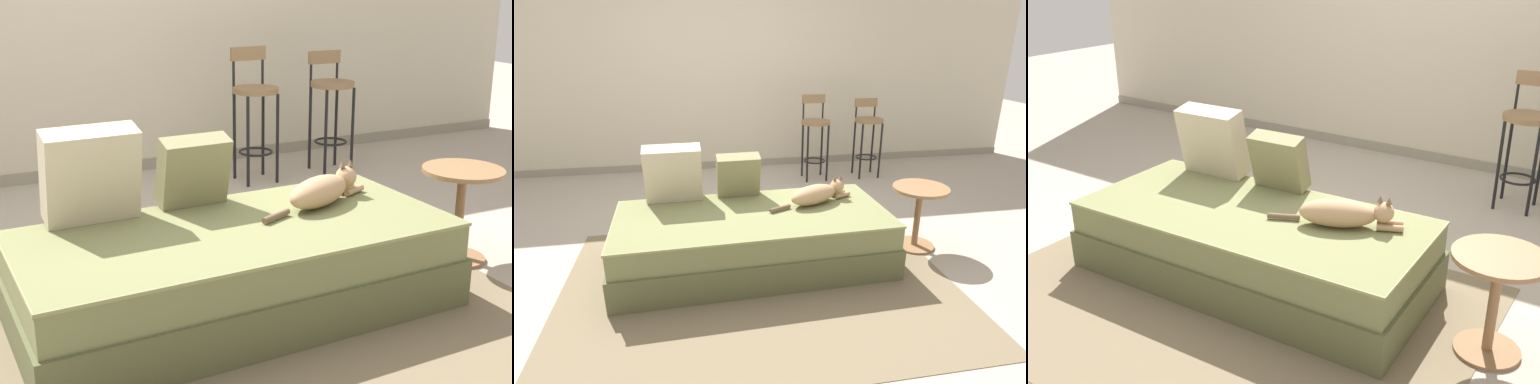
# 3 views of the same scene
# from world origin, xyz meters

# --- Properties ---
(ground_plane) EXTENTS (16.00, 16.00, 0.00)m
(ground_plane) POSITION_xyz_m (0.00, 0.00, 0.00)
(ground_plane) COLOR #A89E8E
(ground_plane) RESTS_ON ground
(wall_back_panel) EXTENTS (8.00, 0.10, 2.60)m
(wall_back_panel) POSITION_xyz_m (0.00, 2.25, 1.30)
(wall_back_panel) COLOR beige
(wall_back_panel) RESTS_ON ground
(wall_baseboard_trim) EXTENTS (8.00, 0.02, 0.09)m
(wall_baseboard_trim) POSITION_xyz_m (0.00, 2.20, 0.04)
(wall_baseboard_trim) COLOR gray
(wall_baseboard_trim) RESTS_ON ground
(area_rug) EXTENTS (2.73, 2.04, 0.01)m
(area_rug) POSITION_xyz_m (0.00, -0.70, 0.00)
(area_rug) COLOR #75664C
(area_rug) RESTS_ON ground
(couch) EXTENTS (2.06, 1.00, 0.42)m
(couch) POSITION_xyz_m (0.00, -0.40, 0.22)
(couch) COLOR brown
(couch) RESTS_ON ground
(throw_pillow_corner) EXTENTS (0.44, 0.25, 0.46)m
(throw_pillow_corner) POSITION_xyz_m (-0.57, -0.05, 0.65)
(throw_pillow_corner) COLOR beige
(throw_pillow_corner) RESTS_ON couch
(throw_pillow_middle) EXTENTS (0.35, 0.22, 0.36)m
(throw_pillow_middle) POSITION_xyz_m (-0.06, -0.03, 0.61)
(throw_pillow_middle) COLOR #847F56
(throw_pillow_middle) RESTS_ON couch
(cat) EXTENTS (0.71, 0.35, 0.19)m
(cat) POSITION_xyz_m (0.52, -0.29, 0.50)
(cat) COLOR tan
(cat) RESTS_ON couch
(bar_stool_near_window) EXTENTS (0.34, 0.34, 1.00)m
(bar_stool_near_window) POSITION_xyz_m (1.03, 1.54, 0.59)
(bar_stool_near_window) COLOR black
(bar_stool_near_window) RESTS_ON ground
(bar_stool_by_doorway) EXTENTS (0.34, 0.34, 0.94)m
(bar_stool_by_doorway) POSITION_xyz_m (1.70, 1.54, 0.58)
(bar_stool_by_doorway) COLOR black
(bar_stool_by_doorway) RESTS_ON ground
(side_table) EXTENTS (0.44, 0.44, 0.53)m
(side_table) POSITION_xyz_m (1.37, -0.36, 0.34)
(side_table) COLOR olive
(side_table) RESTS_ON ground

